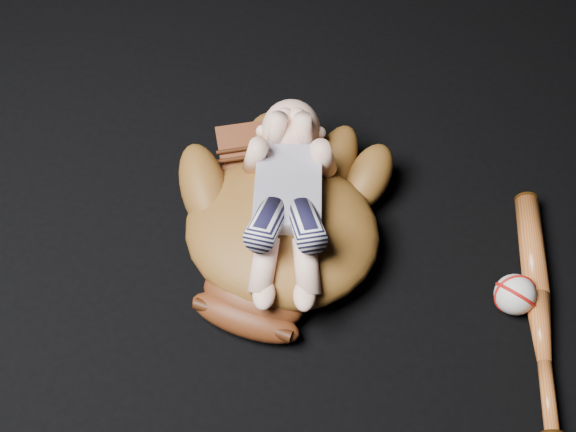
{
  "coord_description": "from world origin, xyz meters",
  "views": [
    {
      "loc": [
        -0.03,
        -0.67,
        1.07
      ],
      "look_at": [
        -0.14,
        0.04,
        0.08
      ],
      "focal_mm": 45.0,
      "sensor_mm": 36.0,
      "label": 1
    }
  ],
  "objects_px": {
    "baseball_bat": "(539,309)",
    "newborn_baby": "(288,200)",
    "baseball_glove": "(282,224)",
    "baseball": "(515,295)"
  },
  "relations": [
    {
      "from": "baseball_glove",
      "to": "baseball",
      "type": "xyz_separation_m",
      "value": [
        0.4,
        -0.05,
        -0.04
      ]
    },
    {
      "from": "baseball_bat",
      "to": "baseball",
      "type": "bearing_deg",
      "value": 162.33
    },
    {
      "from": "baseball_bat",
      "to": "newborn_baby",
      "type": "bearing_deg",
      "value": 170.5
    },
    {
      "from": "newborn_baby",
      "to": "baseball_bat",
      "type": "bearing_deg",
      "value": -16.77
    },
    {
      "from": "baseball_glove",
      "to": "newborn_baby",
      "type": "relative_size",
      "value": 1.21
    },
    {
      "from": "newborn_baby",
      "to": "baseball",
      "type": "height_order",
      "value": "newborn_baby"
    },
    {
      "from": "baseball_glove",
      "to": "baseball_bat",
      "type": "bearing_deg",
      "value": 3.81
    },
    {
      "from": "baseball_glove",
      "to": "baseball",
      "type": "distance_m",
      "value": 0.4
    },
    {
      "from": "newborn_baby",
      "to": "baseball_glove",
      "type": "bearing_deg",
      "value": -140.04
    },
    {
      "from": "baseball_bat",
      "to": "baseball",
      "type": "relative_size",
      "value": 6.59
    }
  ]
}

